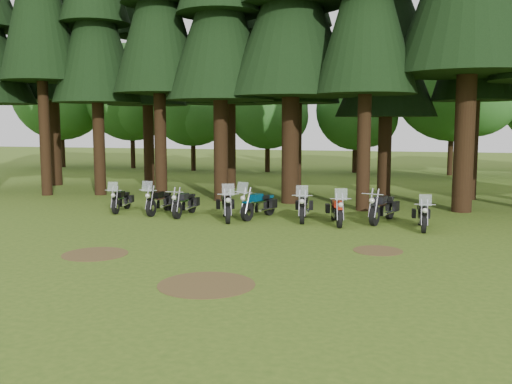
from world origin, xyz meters
The scene contains 23 objects.
ground centered at (0.00, 0.00, 0.00)m, with size 120.00×120.00×0.00m, color #395617.
pine_back_0 centered at (-14.68, 13.25, 10.31)m, with size 5.00×5.00×17.21m.
pine_back_1 centered at (-9.26, 14.35, 9.71)m, with size 4.52×4.52×16.22m.
pine_back_2 centered at (-4.38, 14.40, 9.76)m, with size 4.85×4.85×16.30m.
pine_back_4 centered at (4.04, 13.25, 8.25)m, with size 4.94×4.94×13.78m.
decid_0 centered at (-22.10, 25.26, 5.90)m, with size 8.00×7.78×10.00m.
decid_1 centered at (-15.99, 25.76, 5.83)m, with size 7.91×7.69×9.88m.
decid_2 centered at (-10.43, 24.78, 4.95)m, with size 6.72×6.53×8.40m.
decid_3 centered at (-4.71, 25.13, 4.51)m, with size 6.12×5.95×7.65m.
decid_4 centered at (1.58, 26.32, 4.37)m, with size 5.93×5.76×7.41m.
decid_5 centered at (8.29, 25.71, 6.23)m, with size 8.45×8.21×10.56m.
dirt_patch_0 centered at (-3.00, -2.00, 0.01)m, with size 1.80×1.80×0.01m, color #4C3D1E.
dirt_patch_1 centered at (4.50, 0.50, 0.01)m, with size 1.40×1.40×0.01m, color #4C3D1E.
dirt_patch_2 centered at (1.00, -4.00, 0.01)m, with size 2.20×2.20×0.01m, color #4C3D1E.
motorcycle_0 centered at (-6.06, 5.14, 0.44)m, with size 0.63×2.10×1.32m.
motorcycle_1 centered at (-4.31, 5.03, 0.47)m, with size 0.42×2.24×1.42m.
motorcycle_2 centered at (-3.14, 4.80, 0.46)m, with size 0.31×2.20×0.90m.
motorcycle_3 centered at (-1.26, 4.29, 0.49)m, with size 1.15×2.28×1.48m.
motorcycle_4 centered at (-0.22, 5.00, 0.49)m, with size 0.94×2.32×1.48m.
motorcycle_5 centered at (1.53, 4.96, 0.48)m, with size 0.58×2.27×1.43m.
motorcycle_6 centered at (2.82, 4.49, 0.47)m, with size 0.83×2.22×1.41m.
motorcycle_7 centered at (4.38, 5.33, 0.50)m, with size 0.81×2.37×0.98m.
motorcycle_8 centered at (5.75, 4.28, 0.44)m, with size 0.43×2.09×1.31m.
Camera 1 is at (5.34, -15.66, 3.58)m, focal length 40.00 mm.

